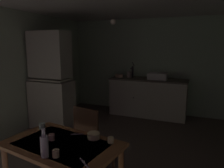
{
  "coord_description": "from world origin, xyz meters",
  "views": [
    {
      "loc": [
        1.28,
        -3.12,
        1.7
      ],
      "look_at": [
        0.06,
        -0.14,
        1.11
      ],
      "focal_mm": 33.93,
      "sensor_mm": 36.0,
      "label": 1
    }
  ],
  "objects_px": {
    "mixing_bowl_counter": "(119,76)",
    "serving_bowl_wide": "(94,136)",
    "chair_far_side": "(92,141)",
    "hutch_cabinet": "(51,84)",
    "sink_basin": "(158,76)",
    "mug_tall": "(52,137)",
    "hand_pump": "(132,71)",
    "dining_table": "(62,152)",
    "glass_bottle": "(44,146)"
  },
  "relations": [
    {
      "from": "chair_far_side",
      "to": "dining_table",
      "type": "bearing_deg",
      "value": -92.82
    },
    {
      "from": "glass_bottle",
      "to": "sink_basin",
      "type": "bearing_deg",
      "value": 84.61
    },
    {
      "from": "sink_basin",
      "to": "mug_tall",
      "type": "bearing_deg",
      "value": -98.56
    },
    {
      "from": "glass_bottle",
      "to": "chair_far_side",
      "type": "bearing_deg",
      "value": 89.19
    },
    {
      "from": "mug_tall",
      "to": "hand_pump",
      "type": "bearing_deg",
      "value": 92.35
    },
    {
      "from": "hutch_cabinet",
      "to": "glass_bottle",
      "type": "relative_size",
      "value": 7.53
    },
    {
      "from": "hand_pump",
      "to": "serving_bowl_wide",
      "type": "xyz_separation_m",
      "value": [
        0.52,
        -3.15,
        -0.33
      ]
    },
    {
      "from": "serving_bowl_wide",
      "to": "sink_basin",
      "type": "bearing_deg",
      "value": 87.94
    },
    {
      "from": "mixing_bowl_counter",
      "to": "glass_bottle",
      "type": "relative_size",
      "value": 0.77
    },
    {
      "from": "hand_pump",
      "to": "chair_far_side",
      "type": "bearing_deg",
      "value": -83.69
    },
    {
      "from": "mixing_bowl_counter",
      "to": "dining_table",
      "type": "relative_size",
      "value": 0.16
    },
    {
      "from": "sink_basin",
      "to": "mixing_bowl_counter",
      "type": "distance_m",
      "value": 0.96
    },
    {
      "from": "hand_pump",
      "to": "mug_tall",
      "type": "height_order",
      "value": "hand_pump"
    },
    {
      "from": "sink_basin",
      "to": "chair_far_side",
      "type": "distance_m",
      "value": 2.8
    },
    {
      "from": "dining_table",
      "to": "chair_far_side",
      "type": "xyz_separation_m",
      "value": [
        0.03,
        0.59,
        -0.13
      ]
    },
    {
      "from": "hand_pump",
      "to": "serving_bowl_wide",
      "type": "relative_size",
      "value": 2.89
    },
    {
      "from": "hutch_cabinet",
      "to": "dining_table",
      "type": "distance_m",
      "value": 2.37
    },
    {
      "from": "hutch_cabinet",
      "to": "hand_pump",
      "type": "relative_size",
      "value": 5.07
    },
    {
      "from": "sink_basin",
      "to": "mixing_bowl_counter",
      "type": "relative_size",
      "value": 2.19
    },
    {
      "from": "dining_table",
      "to": "serving_bowl_wide",
      "type": "relative_size",
      "value": 9.35
    },
    {
      "from": "serving_bowl_wide",
      "to": "glass_bottle",
      "type": "relative_size",
      "value": 0.51
    },
    {
      "from": "sink_basin",
      "to": "chair_far_side",
      "type": "xyz_separation_m",
      "value": [
        -0.33,
        -2.74,
        -0.49
      ]
    },
    {
      "from": "sink_basin",
      "to": "mixing_bowl_counter",
      "type": "bearing_deg",
      "value": -177.02
    },
    {
      "from": "sink_basin",
      "to": "hand_pump",
      "type": "height_order",
      "value": "hand_pump"
    },
    {
      "from": "mug_tall",
      "to": "serving_bowl_wide",
      "type": "bearing_deg",
      "value": 28.06
    },
    {
      "from": "hutch_cabinet",
      "to": "glass_bottle",
      "type": "xyz_separation_m",
      "value": [
        1.54,
        -2.07,
        -0.1
      ]
    },
    {
      "from": "sink_basin",
      "to": "dining_table",
      "type": "bearing_deg",
      "value": -96.12
    },
    {
      "from": "dining_table",
      "to": "mug_tall",
      "type": "distance_m",
      "value": 0.19
    },
    {
      "from": "mixing_bowl_counter",
      "to": "mug_tall",
      "type": "relative_size",
      "value": 3.04
    },
    {
      "from": "mixing_bowl_counter",
      "to": "serving_bowl_wide",
      "type": "height_order",
      "value": "mixing_bowl_counter"
    },
    {
      "from": "serving_bowl_wide",
      "to": "glass_bottle",
      "type": "height_order",
      "value": "glass_bottle"
    },
    {
      "from": "mixing_bowl_counter",
      "to": "glass_bottle",
      "type": "distance_m",
      "value": 3.61
    },
    {
      "from": "mug_tall",
      "to": "glass_bottle",
      "type": "relative_size",
      "value": 0.25
    },
    {
      "from": "hutch_cabinet",
      "to": "mug_tall",
      "type": "distance_m",
      "value": 2.26
    },
    {
      "from": "hutch_cabinet",
      "to": "chair_far_side",
      "type": "height_order",
      "value": "hutch_cabinet"
    },
    {
      "from": "glass_bottle",
      "to": "hand_pump",
      "type": "bearing_deg",
      "value": 94.63
    },
    {
      "from": "mixing_bowl_counter",
      "to": "hutch_cabinet",
      "type": "bearing_deg",
      "value": -121.85
    },
    {
      "from": "sink_basin",
      "to": "mixing_bowl_counter",
      "type": "height_order",
      "value": "sink_basin"
    },
    {
      "from": "chair_far_side",
      "to": "hutch_cabinet",
      "type": "bearing_deg",
      "value": 142.18
    },
    {
      "from": "hand_pump",
      "to": "serving_bowl_wide",
      "type": "height_order",
      "value": "hand_pump"
    },
    {
      "from": "hand_pump",
      "to": "dining_table",
      "type": "distance_m",
      "value": 3.42
    },
    {
      "from": "sink_basin",
      "to": "mug_tall",
      "type": "xyz_separation_m",
      "value": [
        -0.5,
        -3.31,
        -0.23
      ]
    },
    {
      "from": "serving_bowl_wide",
      "to": "glass_bottle",
      "type": "xyz_separation_m",
      "value": [
        -0.23,
        -0.5,
        0.08
      ]
    },
    {
      "from": "mixing_bowl_counter",
      "to": "dining_table",
      "type": "bearing_deg",
      "value": -79.61
    },
    {
      "from": "mug_tall",
      "to": "glass_bottle",
      "type": "xyz_separation_m",
      "value": [
        0.16,
        -0.3,
        0.07
      ]
    },
    {
      "from": "mixing_bowl_counter",
      "to": "dining_table",
      "type": "height_order",
      "value": "mixing_bowl_counter"
    },
    {
      "from": "serving_bowl_wide",
      "to": "glass_bottle",
      "type": "distance_m",
      "value": 0.56
    },
    {
      "from": "hand_pump",
      "to": "mixing_bowl_counter",
      "type": "bearing_deg",
      "value": -163.57
    },
    {
      "from": "hutch_cabinet",
      "to": "serving_bowl_wide",
      "type": "height_order",
      "value": "hutch_cabinet"
    },
    {
      "from": "mug_tall",
      "to": "hutch_cabinet",
      "type": "bearing_deg",
      "value": 127.95
    }
  ]
}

